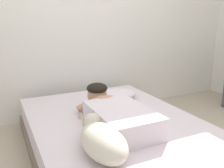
% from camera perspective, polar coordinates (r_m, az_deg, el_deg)
% --- Properties ---
extents(ground_plane, '(12.96, 12.96, 0.00)m').
position_cam_1_polar(ground_plane, '(2.21, 8.99, -18.07)').
color(ground_plane, tan).
extents(back_wall, '(4.48, 0.12, 2.50)m').
position_cam_1_polar(back_wall, '(3.15, -5.88, 15.89)').
color(back_wall, silver).
rests_on(back_wall, ground).
extents(bed, '(1.43, 2.08, 0.34)m').
position_cam_1_polar(bed, '(2.20, 1.24, -12.95)').
color(bed, '#726051').
rests_on(bed, ground).
extents(pillow, '(0.52, 0.32, 0.11)m').
position_cam_1_polar(pillow, '(2.65, 0.51, -2.63)').
color(pillow, silver).
rests_on(pillow, bed).
extents(person_lying, '(0.43, 0.92, 0.27)m').
position_cam_1_polar(person_lying, '(2.04, 0.42, -6.60)').
color(person_lying, silver).
rests_on(person_lying, bed).
extents(dog, '(0.26, 0.57, 0.21)m').
position_cam_1_polar(dog, '(1.61, -2.50, -12.85)').
color(dog, beige).
rests_on(dog, bed).
extents(coffee_cup, '(0.12, 0.09, 0.07)m').
position_cam_1_polar(coffee_cup, '(2.58, -0.90, -3.51)').
color(coffee_cup, '#D84C47').
rests_on(coffee_cup, bed).
extents(cell_phone, '(0.07, 0.14, 0.01)m').
position_cam_1_polar(cell_phone, '(2.24, 6.63, -7.51)').
color(cell_phone, black).
rests_on(cell_phone, bed).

